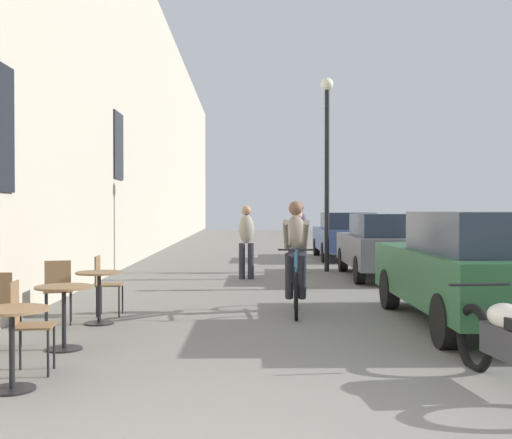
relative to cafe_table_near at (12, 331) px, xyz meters
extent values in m
cube|color=#B7AD99|center=(-1.44, 12.42, 4.14)|extent=(0.50, 68.00, 9.33)
cube|color=black|center=(-1.17, 10.61, 2.67)|extent=(0.04, 1.10, 1.70)
cylinder|color=black|center=(0.00, 0.00, -0.51)|extent=(0.40, 0.40, 0.02)
cylinder|color=black|center=(0.00, 0.00, -0.16)|extent=(0.05, 0.05, 0.67)
cylinder|color=brown|center=(0.00, 0.00, 0.19)|extent=(0.64, 0.64, 0.02)
cylinder|color=black|center=(0.14, 0.75, -0.30)|extent=(0.02, 0.02, 0.45)
cylinder|color=black|center=(0.18, 0.43, -0.30)|extent=(0.02, 0.02, 0.45)
cylinder|color=black|center=(-0.18, 0.71, -0.30)|extent=(0.02, 0.02, 0.45)
cylinder|color=black|center=(-0.14, 0.39, -0.30)|extent=(0.02, 0.02, 0.45)
cube|color=brown|center=(0.00, 0.57, -0.06)|extent=(0.42, 0.42, 0.02)
cube|color=brown|center=(-0.18, 0.55, 0.16)|extent=(0.06, 0.34, 0.42)
cylinder|color=black|center=(0.00, 1.60, -0.51)|extent=(0.40, 0.40, 0.02)
cylinder|color=black|center=(0.00, 1.60, -0.16)|extent=(0.05, 0.05, 0.67)
cylinder|color=brown|center=(0.00, 1.60, 0.19)|extent=(0.64, 0.64, 0.02)
cylinder|color=black|center=(-0.55, 1.77, -0.30)|extent=(0.02, 0.02, 0.45)
cylinder|color=black|center=(-0.53, 1.45, -0.30)|extent=(0.02, 0.02, 0.45)
cube|color=brown|center=(-0.70, 1.60, -0.06)|extent=(0.40, 0.40, 0.02)
cylinder|color=black|center=(0.02, 3.21, -0.51)|extent=(0.40, 0.40, 0.02)
cylinder|color=black|center=(0.02, 3.21, -0.16)|extent=(0.05, 0.05, 0.67)
cylinder|color=brown|center=(0.02, 3.21, 0.19)|extent=(0.64, 0.64, 0.02)
cylinder|color=black|center=(-0.73, 3.32, -0.30)|extent=(0.02, 0.02, 0.45)
cylinder|color=black|center=(-0.42, 3.40, -0.30)|extent=(0.02, 0.02, 0.45)
cylinder|color=black|center=(-0.65, 3.01, -0.30)|extent=(0.02, 0.02, 0.45)
cylinder|color=black|center=(-0.34, 3.09, -0.30)|extent=(0.02, 0.02, 0.45)
cube|color=brown|center=(-0.53, 3.21, -0.06)|extent=(0.46, 0.46, 0.02)
cube|color=brown|center=(-0.49, 3.03, 0.16)|extent=(0.34, 0.10, 0.42)
cylinder|color=black|center=(0.18, 4.06, -0.30)|extent=(0.02, 0.02, 0.45)
cylinder|color=black|center=(0.19, 3.74, -0.30)|extent=(0.02, 0.02, 0.45)
cylinder|color=black|center=(-0.14, 4.05, -0.30)|extent=(0.02, 0.02, 0.45)
cylinder|color=black|center=(-0.13, 3.73, -0.30)|extent=(0.02, 0.02, 0.45)
cube|color=brown|center=(0.02, 3.89, -0.06)|extent=(0.39, 0.39, 0.02)
cube|color=brown|center=(-0.16, 3.89, 0.16)|extent=(0.03, 0.34, 0.42)
torus|color=black|center=(2.77, 3.49, -0.19)|extent=(0.10, 0.71, 0.71)
torus|color=black|center=(2.84, 4.54, -0.19)|extent=(0.10, 0.71, 0.71)
cylinder|color=#286084|center=(2.84, 4.45, 0.09)|extent=(0.05, 0.22, 0.58)
cylinder|color=#286084|center=(2.80, 3.95, 0.43)|extent=(0.09, 0.82, 0.14)
cylinder|color=#286084|center=(2.77, 3.52, 0.14)|extent=(0.04, 0.09, 0.67)
cylinder|color=#286084|center=(2.81, 4.04, -0.15)|extent=(0.11, 1.00, 0.12)
cylinder|color=black|center=(2.77, 3.54, 0.48)|extent=(0.52, 0.06, 0.03)
ellipsoid|color=black|center=(2.83, 4.36, 0.41)|extent=(0.12, 0.24, 0.06)
ellipsoid|color=gray|center=(2.83, 4.28, 0.68)|extent=(0.36, 0.37, 0.59)
sphere|color=brown|center=(2.82, 4.24, 1.08)|extent=(0.22, 0.22, 0.22)
cylinder|color=#26262D|center=(2.92, 4.20, 0.03)|extent=(0.16, 0.40, 0.75)
cylinder|color=#26262D|center=(2.72, 4.21, 0.03)|extent=(0.16, 0.40, 0.75)
cylinder|color=gray|center=(2.94, 3.88, 0.68)|extent=(0.13, 0.75, 0.48)
cylinder|color=gray|center=(2.66, 3.90, 0.68)|extent=(0.16, 0.75, 0.48)
cylinder|color=#26262D|center=(3.16, 6.90, -0.14)|extent=(0.14, 0.14, 0.77)
cylinder|color=#26262D|center=(2.96, 6.91, -0.14)|extent=(0.14, 0.14, 0.77)
ellipsoid|color=#9E9384|center=(3.06, 6.91, 0.55)|extent=(0.35, 0.25, 0.61)
sphere|color=tan|center=(3.06, 6.91, 0.96)|extent=(0.22, 0.22, 0.22)
cylinder|color=#26262D|center=(1.97, 8.74, -0.11)|extent=(0.14, 0.14, 0.81)
cylinder|color=#26262D|center=(2.17, 8.75, -0.11)|extent=(0.14, 0.14, 0.81)
ellipsoid|color=#9E9384|center=(2.07, 8.75, 0.62)|extent=(0.35, 0.25, 0.64)
sphere|color=#A57A5B|center=(2.07, 8.75, 1.04)|extent=(0.22, 0.22, 0.22)
cylinder|color=#26262D|center=(3.50, 10.16, -0.09)|extent=(0.14, 0.14, 0.86)
cylinder|color=#26262D|center=(3.30, 10.17, -0.09)|extent=(0.14, 0.14, 0.86)
ellipsoid|color=#4C3D5B|center=(3.40, 10.17, 0.69)|extent=(0.36, 0.26, 0.68)
sphere|color=brown|center=(3.40, 10.17, 1.13)|extent=(0.22, 0.22, 0.22)
cylinder|color=black|center=(4.11, 10.44, 1.78)|extent=(0.12, 0.12, 4.60)
sphere|color=silver|center=(4.11, 10.44, 4.22)|extent=(0.32, 0.32, 0.32)
cube|color=#23512D|center=(5.15, 3.01, 0.15)|extent=(1.84, 4.37, 0.71)
cube|color=#283342|center=(5.14, 2.49, 0.77)|extent=(1.53, 2.37, 0.53)
cylinder|color=black|center=(4.34, 4.45, -0.21)|extent=(0.21, 0.63, 0.63)
cylinder|color=black|center=(5.98, 4.44, -0.21)|extent=(0.21, 0.63, 0.63)
cylinder|color=black|center=(4.31, 1.58, -0.21)|extent=(0.21, 0.63, 0.63)
cube|color=#595960|center=(5.28, 9.10, 0.12)|extent=(1.84, 4.21, 0.68)
cube|color=#283342|center=(5.27, 8.60, 0.71)|extent=(1.51, 2.29, 0.50)
cylinder|color=black|center=(4.53, 10.50, -0.22)|extent=(0.21, 0.61, 0.60)
cylinder|color=black|center=(6.10, 10.45, -0.22)|extent=(0.21, 0.61, 0.60)
cylinder|color=black|center=(4.46, 7.75, -0.22)|extent=(0.21, 0.61, 0.60)
cylinder|color=black|center=(6.03, 7.71, -0.22)|extent=(0.21, 0.61, 0.60)
cube|color=#384C84|center=(5.24, 14.61, 0.12)|extent=(1.82, 4.19, 0.68)
cube|color=#283342|center=(5.23, 14.12, 0.71)|extent=(1.50, 2.28, 0.50)
cylinder|color=black|center=(4.49, 16.00, -0.22)|extent=(0.21, 0.60, 0.60)
cylinder|color=black|center=(6.06, 15.96, -0.22)|extent=(0.21, 0.60, 0.60)
cylinder|color=black|center=(4.42, 13.26, -0.22)|extent=(0.21, 0.60, 0.60)
cylinder|color=black|center=(5.99, 13.22, -0.22)|extent=(0.21, 0.60, 0.60)
torus|color=black|center=(4.31, 0.68, -0.22)|extent=(0.16, 0.70, 0.69)
ellipsoid|color=beige|center=(4.38, 0.06, 0.10)|extent=(0.33, 0.55, 0.24)
cylinder|color=black|center=(4.32, 0.58, 0.33)|extent=(0.62, 0.10, 0.03)
camera|label=1|loc=(2.03, -5.54, 1.06)|focal=44.43mm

